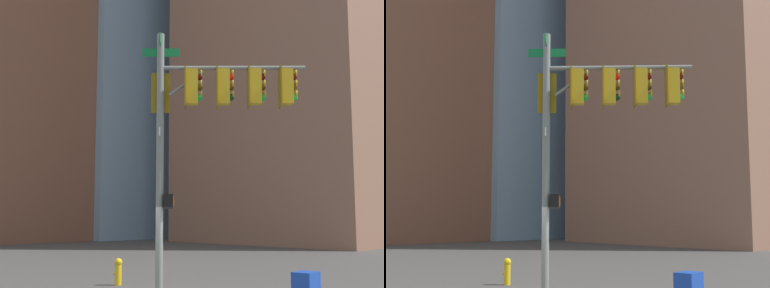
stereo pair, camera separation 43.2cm
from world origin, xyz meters
The scene contains 3 objects.
signal_pole_assembly centered at (-0.56, -1.42, 5.28)m, with size 3.45×3.41×7.46m.
fire_hydrant centered at (3.56, -1.51, 0.47)m, with size 0.34×0.26×0.87m.
building_brick_farside centered at (42.29, -23.67, 17.98)m, with size 23.18×18.57×35.96m, color #845B47.
Camera 2 is at (-11.51, 9.19, 2.31)m, focal length 51.14 mm.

